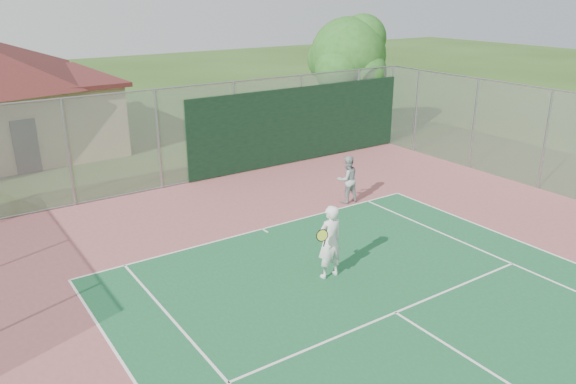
{
  "coord_description": "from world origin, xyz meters",
  "views": [
    {
      "loc": [
        -7.87,
        -1.02,
        6.59
      ],
      "look_at": [
        0.18,
        10.82,
        1.45
      ],
      "focal_mm": 35.0,
      "sensor_mm": 36.0,
      "label": 1
    }
  ],
  "objects": [
    {
      "name": "player_white_front",
      "position": [
        -0.18,
        8.51,
        0.93
      ],
      "size": [
        0.97,
        0.61,
        1.85
      ],
      "rotation": [
        0.0,
        0.0,
        3.13
      ],
      "color": "silver",
      "rests_on": "ground"
    },
    {
      "name": "side_fence_right",
      "position": [
        10.0,
        12.5,
        1.75
      ],
      "size": [
        0.08,
        9.0,
        3.5
      ],
      "color": "gray",
      "rests_on": "ground"
    },
    {
      "name": "player_grey_back",
      "position": [
        3.48,
        12.24,
        0.78
      ],
      "size": [
        0.81,
        0.66,
        1.57
      ],
      "rotation": [
        0.0,
        0.0,
        3.06
      ],
      "color": "#9DA0A2",
      "rests_on": "ground"
    },
    {
      "name": "back_fence",
      "position": [
        2.11,
        16.98,
        1.67
      ],
      "size": [
        20.08,
        0.11,
        3.53
      ],
      "color": "gray",
      "rests_on": "ground"
    },
    {
      "name": "tree",
      "position": [
        9.04,
        18.87,
        3.72
      ],
      "size": [
        4.06,
        3.85,
        5.66
      ],
      "color": "#382814",
      "rests_on": "ground"
    }
  ]
}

